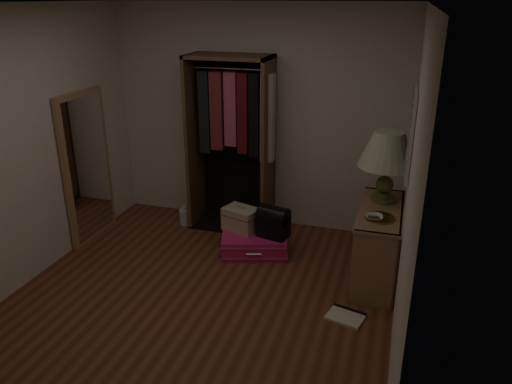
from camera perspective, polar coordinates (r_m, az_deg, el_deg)
ground at (r=4.72m, az=-7.03°, el=-12.80°), size 4.00×4.00×0.00m
room_walls at (r=4.08m, az=-6.77°, el=5.01°), size 3.52×4.02×2.60m
console_bookshelf at (r=5.10m, az=13.77°, el=-5.36°), size 0.42×1.12×0.75m
open_wardrobe at (r=5.81m, az=-2.49°, el=7.22°), size 1.00×0.50×2.05m
floor_mirror at (r=5.93m, az=-18.72°, el=2.69°), size 0.06×0.80×1.70m
pink_suitcase at (r=5.52m, az=-0.22°, el=-5.84°), size 0.84×0.71×0.22m
train_case at (r=5.53m, az=-1.71°, el=-3.07°), size 0.44×0.37×0.27m
black_bag at (r=5.35m, az=1.99°, el=-3.32°), size 0.36×0.28×0.35m
table_lamp at (r=4.94m, az=14.83°, el=4.54°), size 0.61×0.61×0.70m
brass_tray at (r=4.70m, az=13.96°, el=-2.87°), size 0.36×0.36×0.02m
ceramic_bowl at (r=4.67m, az=13.34°, el=-2.84°), size 0.18×0.18×0.04m
white_jug at (r=6.25m, az=-8.14°, el=-2.78°), size 0.18×0.18×0.23m
floor_book at (r=4.62m, az=10.29°, el=-13.72°), size 0.36×0.32×0.03m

